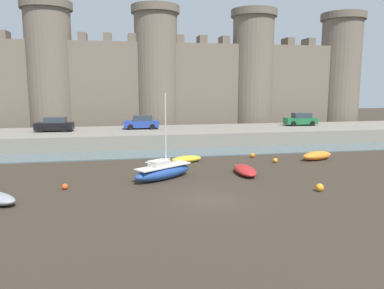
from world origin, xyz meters
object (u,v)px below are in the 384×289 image
at_px(car_quay_west, 142,122).
at_px(car_quay_centre_west, 55,125).
at_px(sailboat_foreground_left, 163,171).
at_px(car_quay_east, 301,119).
at_px(mooring_buoy_off_centre, 65,187).
at_px(mooring_buoy_near_channel, 275,160).
at_px(mooring_buoy_mid_mud, 252,155).
at_px(rowboat_foreground_right, 186,159).
at_px(mooring_buoy_near_shore, 320,187).
at_px(rowboat_midflat_centre, 317,155).
at_px(rowboat_near_channel_left, 245,170).

distance_m(car_quay_west, car_quay_centre_west, 9.79).
bearing_deg(sailboat_foreground_left, car_quay_east, 42.97).
bearing_deg(car_quay_east, car_quay_west, -179.61).
height_order(car_quay_west, car_quay_east, same).
relative_size(mooring_buoy_off_centre, mooring_buoy_near_channel, 0.95).
bearing_deg(car_quay_centre_west, mooring_buoy_mid_mud, -30.13).
bearing_deg(rowboat_foreground_right, car_quay_centre_west, 136.43).
bearing_deg(mooring_buoy_near_channel, mooring_buoy_near_shore, -95.37).
relative_size(rowboat_foreground_right, car_quay_west, 0.73).
bearing_deg(mooring_buoy_near_shore, sailboat_foreground_left, 152.21).
bearing_deg(mooring_buoy_off_centre, car_quay_west, 72.98).
distance_m(rowboat_midflat_centre, mooring_buoy_near_shore, 10.72).
bearing_deg(mooring_buoy_near_channel, car_quay_west, 126.56).
xyz_separation_m(rowboat_near_channel_left, mooring_buoy_near_channel, (3.99, 3.58, -0.11)).
bearing_deg(rowboat_near_channel_left, car_quay_centre_west, 133.52).
height_order(rowboat_midflat_centre, mooring_buoy_mid_mud, rowboat_midflat_centre).
height_order(mooring_buoy_near_channel, car_quay_east, car_quay_east).
bearing_deg(rowboat_foreground_right, mooring_buoy_near_channel, -11.56).
relative_size(rowboat_midflat_centre, car_quay_centre_west, 0.82).
height_order(mooring_buoy_near_shore, car_quay_east, car_quay_east).
bearing_deg(rowboat_near_channel_left, mooring_buoy_off_centre, -171.58).
relative_size(mooring_buoy_near_channel, car_quay_centre_west, 0.10).
xyz_separation_m(mooring_buoy_near_channel, car_quay_centre_west, (-20.53, 13.83, 2.15)).
relative_size(rowboat_near_channel_left, rowboat_foreground_right, 1.22).
relative_size(sailboat_foreground_left, mooring_buoy_near_shore, 12.06).
xyz_separation_m(rowboat_foreground_right, mooring_buoy_off_centre, (-9.26, -7.05, -0.12)).
relative_size(mooring_buoy_mid_mud, car_quay_centre_west, 0.11).
bearing_deg(rowboat_near_channel_left, mooring_buoy_near_shore, -59.76).
height_order(rowboat_near_channel_left, car_quay_east, car_quay_east).
bearing_deg(mooring_buoy_mid_mud, rowboat_midflat_centre, -21.61).
bearing_deg(car_quay_east, mooring_buoy_near_shore, -114.06).
bearing_deg(mooring_buoy_mid_mud, car_quay_east, 47.95).
bearing_deg(mooring_buoy_near_channel, mooring_buoy_mid_mud, 114.23).
relative_size(rowboat_foreground_right, car_quay_centre_west, 0.73).
xyz_separation_m(rowboat_foreground_right, mooring_buoy_mid_mud, (6.46, 1.04, -0.09)).
height_order(rowboat_midflat_centre, rowboat_foreground_right, rowboat_midflat_centre).
bearing_deg(mooring_buoy_near_shore, car_quay_centre_west, 130.79).
bearing_deg(mooring_buoy_off_centre, rowboat_midflat_centre, 15.77).
height_order(mooring_buoy_near_channel, car_quay_centre_west, car_quay_centre_west).
bearing_deg(rowboat_midflat_centre, rowboat_near_channel_left, -153.74).
relative_size(rowboat_near_channel_left, mooring_buoy_near_channel, 8.83).
bearing_deg(car_quay_west, car_quay_east, 0.39).
distance_m(mooring_buoy_near_shore, car_quay_east, 25.98).
relative_size(mooring_buoy_off_centre, car_quay_east, 0.09).
distance_m(mooring_buoy_near_channel, car_quay_east, 17.72).
bearing_deg(sailboat_foreground_left, rowboat_near_channel_left, 3.73).
distance_m(rowboat_near_channel_left, mooring_buoy_near_shore, 6.25).
bearing_deg(mooring_buoy_near_channel, mooring_buoy_off_centre, -161.99).
xyz_separation_m(rowboat_foreground_right, mooring_buoy_near_shore, (6.78, -10.54, -0.06)).
bearing_deg(mooring_buoy_near_shore, rowboat_near_channel_left, 120.24).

